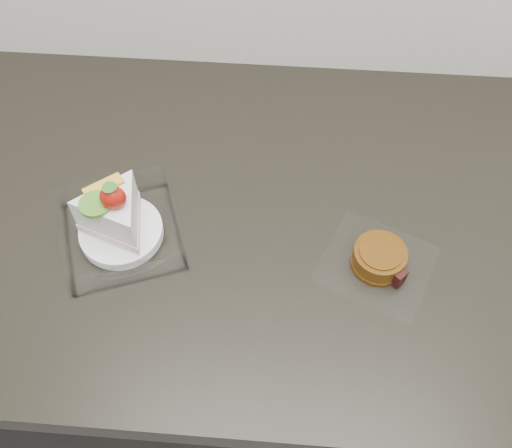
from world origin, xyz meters
TOP-DOWN VIEW (x-y plane):
  - counter at (0.00, 1.69)m, footprint 2.04×0.64m
  - cake_tray at (-0.28, 1.63)m, footprint 0.20×0.20m
  - mooncake_wrap at (0.07, 1.61)m, footprint 0.18×0.18m

SIDE VIEW (x-z plane):
  - counter at x=0.00m, z-range 0.00..0.90m
  - mooncake_wrap at x=0.07m, z-range 0.90..0.93m
  - cake_tray at x=-0.28m, z-range 0.87..0.99m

